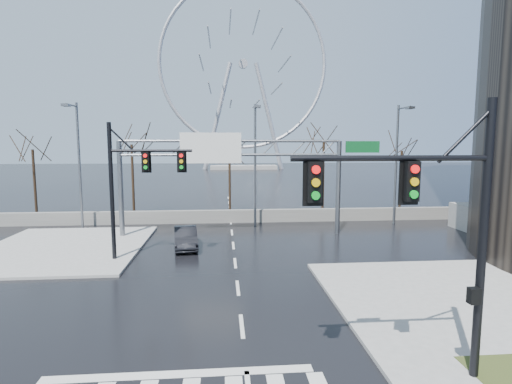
{
  "coord_description": "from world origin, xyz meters",
  "views": [
    {
      "loc": [
        -0.65,
        -14.23,
        6.77
      ],
      "look_at": [
        1.26,
        8.77,
        4.0
      ],
      "focal_mm": 28.0,
      "sensor_mm": 36.0,
      "label": 1
    }
  ],
  "objects": [
    {
      "name": "ground",
      "position": [
        0.0,
        0.0,
        0.0
      ],
      "size": [
        260.0,
        260.0,
        0.0
      ],
      "primitive_type": "plane",
      "color": "black",
      "rests_on": "ground"
    },
    {
      "name": "sidewalk_right_ext",
      "position": [
        10.0,
        2.0,
        0.07
      ],
      "size": [
        12.0,
        10.0,
        0.15
      ],
      "primitive_type": "cube",
      "color": "gray",
      "rests_on": "ground"
    },
    {
      "name": "sidewalk_far",
      "position": [
        -11.0,
        12.0,
        0.07
      ],
      "size": [
        10.0,
        12.0,
        0.15
      ],
      "primitive_type": "cube",
      "color": "gray",
      "rests_on": "ground"
    },
    {
      "name": "barrier_wall",
      "position": [
        0.0,
        20.0,
        0.55
      ],
      "size": [
        52.0,
        0.5,
        1.1
      ],
      "primitive_type": "cube",
      "color": "slate",
      "rests_on": "ground"
    },
    {
      "name": "signal_mast_near",
      "position": [
        5.14,
        -4.04,
        4.87
      ],
      "size": [
        5.52,
        0.41,
        8.0
      ],
      "color": "black",
      "rests_on": "ground"
    },
    {
      "name": "signal_mast_far",
      "position": [
        -5.87,
        8.96,
        4.83
      ],
      "size": [
        4.72,
        0.41,
        8.0
      ],
      "color": "black",
      "rests_on": "ground"
    },
    {
      "name": "sign_gantry",
      "position": [
        -0.38,
        14.96,
        5.18
      ],
      "size": [
        16.36,
        0.4,
        7.6
      ],
      "color": "slate",
      "rests_on": "ground"
    },
    {
      "name": "streetlight_left",
      "position": [
        -12.0,
        18.16,
        5.89
      ],
      "size": [
        0.5,
        2.55,
        10.0
      ],
      "color": "slate",
      "rests_on": "ground"
    },
    {
      "name": "streetlight_mid",
      "position": [
        2.0,
        18.16,
        5.89
      ],
      "size": [
        0.5,
        2.55,
        10.0
      ],
      "color": "slate",
      "rests_on": "ground"
    },
    {
      "name": "streetlight_right",
      "position": [
        14.0,
        18.16,
        5.89
      ],
      "size": [
        0.5,
        2.55,
        10.0
      ],
      "color": "slate",
      "rests_on": "ground"
    },
    {
      "name": "tree_far_left",
      "position": [
        -18.0,
        24.0,
        5.57
      ],
      "size": [
        3.5,
        3.5,
        7.0
      ],
      "color": "black",
      "rests_on": "ground"
    },
    {
      "name": "tree_left",
      "position": [
        -9.0,
        23.5,
        5.98
      ],
      "size": [
        3.75,
        3.75,
        7.5
      ],
      "color": "black",
      "rests_on": "ground"
    },
    {
      "name": "tree_center",
      "position": [
        0.0,
        24.5,
        5.17
      ],
      "size": [
        3.25,
        3.25,
        6.5
      ],
      "color": "black",
      "rests_on": "ground"
    },
    {
      "name": "tree_right",
      "position": [
        9.0,
        23.5,
        6.22
      ],
      "size": [
        3.9,
        3.9,
        7.8
      ],
      "color": "black",
      "rests_on": "ground"
    },
    {
      "name": "tree_far_right",
      "position": [
        17.0,
        24.0,
        5.41
      ],
      "size": [
        3.4,
        3.4,
        6.8
      ],
      "color": "black",
      "rests_on": "ground"
    },
    {
      "name": "ferris_wheel",
      "position": [
        5.0,
        95.0,
        26.13
      ],
      "size": [
        45.0,
        6.0,
        50.91
      ],
      "color": "gray",
      "rests_on": "ground"
    },
    {
      "name": "car",
      "position": [
        -3.13,
        11.69,
        0.68
      ],
      "size": [
        1.95,
        4.29,
        1.37
      ],
      "primitive_type": "imported",
      "rotation": [
        0.0,
        0.0,
        0.12
      ],
      "color": "black",
      "rests_on": "ground"
    }
  ]
}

